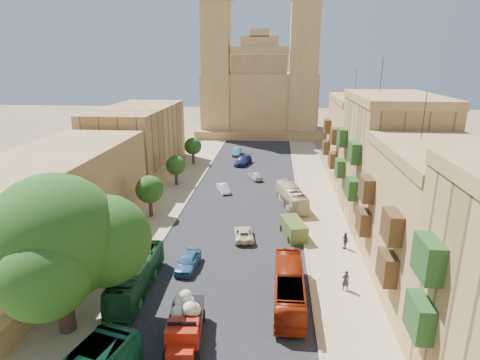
% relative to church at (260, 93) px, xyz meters
% --- Properties ---
extents(road_surface, '(14.00, 140.00, 0.01)m').
position_rel_church_xyz_m(road_surface, '(0.00, -48.61, -9.51)').
color(road_surface, black).
rests_on(road_surface, ground).
extents(sidewalk_east, '(5.00, 140.00, 0.01)m').
position_rel_church_xyz_m(sidewalk_east, '(9.50, -48.61, -9.51)').
color(sidewalk_east, tan).
rests_on(sidewalk_east, ground).
extents(sidewalk_west, '(5.00, 140.00, 0.01)m').
position_rel_church_xyz_m(sidewalk_west, '(-9.50, -48.61, -9.51)').
color(sidewalk_west, tan).
rests_on(sidewalk_west, ground).
extents(kerb_east, '(0.25, 140.00, 0.12)m').
position_rel_church_xyz_m(kerb_east, '(7.00, -48.61, -9.46)').
color(kerb_east, tan).
rests_on(kerb_east, ground).
extents(kerb_west, '(0.25, 140.00, 0.12)m').
position_rel_church_xyz_m(kerb_west, '(-7.00, -48.61, -9.46)').
color(kerb_west, tan).
rests_on(kerb_west, ground).
extents(townhouse_b, '(9.00, 14.00, 14.90)m').
position_rel_church_xyz_m(townhouse_b, '(15.95, -67.61, -3.86)').
color(townhouse_b, '#AD844E').
rests_on(townhouse_b, ground).
extents(townhouse_c, '(9.00, 14.00, 17.40)m').
position_rel_church_xyz_m(townhouse_c, '(15.95, -53.61, -2.61)').
color(townhouse_c, tan).
rests_on(townhouse_c, ground).
extents(townhouse_d, '(9.00, 14.00, 15.90)m').
position_rel_church_xyz_m(townhouse_d, '(15.95, -39.61, -3.36)').
color(townhouse_d, '#AD844E').
rests_on(townhouse_d, ground).
extents(west_wall, '(1.00, 40.00, 1.80)m').
position_rel_church_xyz_m(west_wall, '(-12.50, -58.61, -8.62)').
color(west_wall, '#AD844E').
rests_on(west_wall, ground).
extents(west_building_low, '(10.00, 28.00, 8.40)m').
position_rel_church_xyz_m(west_building_low, '(-18.00, -60.61, -5.32)').
color(west_building_low, olive).
rests_on(west_building_low, ground).
extents(west_building_mid, '(10.00, 22.00, 10.00)m').
position_rel_church_xyz_m(west_building_mid, '(-18.00, -34.61, -4.52)').
color(west_building_mid, tan).
rests_on(west_building_mid, ground).
extents(church, '(28.00, 22.50, 36.30)m').
position_rel_church_xyz_m(church, '(0.00, 0.00, 0.00)').
color(church, '#AD844E').
rests_on(church, ground).
extents(ficus_tree, '(10.74, 9.88, 10.74)m').
position_rel_church_xyz_m(ficus_tree, '(-9.40, -74.61, -3.17)').
color(ficus_tree, '#3B281D').
rests_on(ficus_tree, ground).
extents(street_tree_a, '(3.60, 3.60, 5.54)m').
position_rel_church_xyz_m(street_tree_a, '(-10.00, -66.61, -5.80)').
color(street_tree_a, '#3B281D').
rests_on(street_tree_a, ground).
extents(street_tree_b, '(3.12, 3.12, 4.80)m').
position_rel_church_xyz_m(street_tree_b, '(-10.00, -54.61, -6.30)').
color(street_tree_b, '#3B281D').
rests_on(street_tree_b, ground).
extents(street_tree_c, '(2.76, 2.76, 4.24)m').
position_rel_church_xyz_m(street_tree_c, '(-10.00, -42.61, -6.69)').
color(street_tree_c, '#3B281D').
rests_on(street_tree_c, ground).
extents(street_tree_d, '(2.92, 2.92, 4.49)m').
position_rel_church_xyz_m(street_tree_d, '(-10.00, -30.61, -6.52)').
color(street_tree_d, '#3B281D').
rests_on(street_tree_d, ground).
extents(red_truck, '(2.62, 5.59, 3.17)m').
position_rel_church_xyz_m(red_truck, '(-1.46, -75.01, -8.12)').
color(red_truck, '#9B1B0B').
rests_on(red_truck, ground).
extents(olive_pickup, '(2.77, 4.43, 1.70)m').
position_rel_church_xyz_m(olive_pickup, '(5.95, -58.61, -8.69)').
color(olive_pickup, '#495C22').
rests_on(olive_pickup, ground).
extents(bus_green_north, '(2.30, 8.98, 2.49)m').
position_rel_church_xyz_m(bus_green_north, '(-6.50, -69.55, -8.27)').
color(bus_green_north, '#1A5226').
rests_on(bus_green_north, ground).
extents(bus_red_east, '(2.17, 8.94, 2.49)m').
position_rel_church_xyz_m(bus_red_east, '(5.20, -70.08, -8.27)').
color(bus_red_east, maroon).
rests_on(bus_red_east, ground).
extents(bus_cream_east, '(3.88, 8.77, 2.38)m').
position_rel_church_xyz_m(bus_cream_east, '(6.03, -49.65, -8.33)').
color(bus_cream_east, beige).
rests_on(bus_cream_east, ground).
extents(car_blue_a, '(1.89, 4.11, 1.37)m').
position_rel_church_xyz_m(car_blue_a, '(-3.26, -65.91, -8.83)').
color(car_blue_a, '#2E6393').
rests_on(car_blue_a, ground).
extents(car_white_a, '(2.39, 3.51, 1.09)m').
position_rel_church_xyz_m(car_white_a, '(-2.90, -45.36, -8.97)').
color(car_white_a, white).
rests_on(car_white_a, ground).
extents(car_cream, '(2.38, 4.19, 1.10)m').
position_rel_church_xyz_m(car_cream, '(1.00, -59.60, -8.96)').
color(car_cream, beige).
rests_on(car_cream, ground).
extents(car_dkblue, '(3.12, 5.28, 1.44)m').
position_rel_church_xyz_m(car_dkblue, '(-1.46, -30.56, -8.80)').
color(car_dkblue, '#131A4A').
rests_on(car_dkblue, ground).
extents(car_white_b, '(2.62, 3.67, 1.16)m').
position_rel_church_xyz_m(car_white_b, '(1.02, -39.10, -8.93)').
color(car_white_b, beige).
rests_on(car_white_b, ground).
extents(car_blue_b, '(1.47, 4.17, 1.37)m').
position_rel_church_xyz_m(car_blue_b, '(-3.24, -23.69, -8.83)').
color(car_blue_b, teal).
rests_on(car_blue_b, ground).
extents(pedestrian_a, '(0.69, 0.53, 1.67)m').
position_rel_church_xyz_m(pedestrian_a, '(9.62, -68.10, -8.68)').
color(pedestrian_a, '#262327').
rests_on(pedestrian_a, ground).
extents(pedestrian_c, '(0.71, 1.04, 1.65)m').
position_rel_church_xyz_m(pedestrian_c, '(10.71, -60.90, -8.69)').
color(pedestrian_c, '#353639').
rests_on(pedestrian_c, ground).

